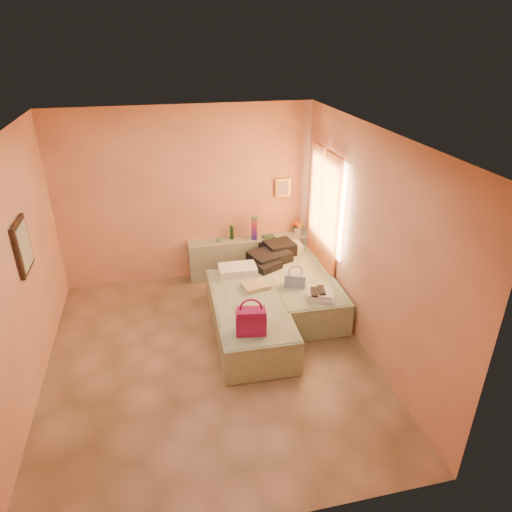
{
  "coord_description": "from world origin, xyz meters",
  "views": [
    {
      "loc": [
        -0.46,
        -4.63,
        3.76
      ],
      "look_at": [
        0.79,
        0.85,
        0.96
      ],
      "focal_mm": 32.0,
      "sensor_mm": 36.0,
      "label": 1
    }
  ],
  "objects_px": {
    "bed_left": "(249,317)",
    "green_book": "(269,237)",
    "blue_handbag": "(295,280)",
    "water_bottle": "(232,233)",
    "magenta_handbag": "(251,321)",
    "flower_vase": "(298,226)",
    "bed_right": "(298,287)",
    "towel_stack": "(322,295)",
    "headboard_ledge": "(250,256)"
  },
  "relations": [
    {
      "from": "bed_left",
      "to": "water_bottle",
      "type": "distance_m",
      "value": 1.8
    },
    {
      "from": "magenta_handbag",
      "to": "blue_handbag",
      "type": "bearing_deg",
      "value": 56.66
    },
    {
      "from": "magenta_handbag",
      "to": "towel_stack",
      "type": "bearing_deg",
      "value": 34.99
    },
    {
      "from": "bed_right",
      "to": "flower_vase",
      "type": "relative_size",
      "value": 7.48
    },
    {
      "from": "bed_right",
      "to": "magenta_handbag",
      "type": "xyz_separation_m",
      "value": [
        -1.02,
        -1.3,
        0.42
      ]
    },
    {
      "from": "towel_stack",
      "to": "bed_right",
      "type": "bearing_deg",
      "value": 95.59
    },
    {
      "from": "bed_left",
      "to": "water_bottle",
      "type": "xyz_separation_m",
      "value": [
        0.08,
        1.73,
        0.51
      ]
    },
    {
      "from": "bed_left",
      "to": "magenta_handbag",
      "type": "bearing_deg",
      "value": -98.45
    },
    {
      "from": "towel_stack",
      "to": "water_bottle",
      "type": "bearing_deg",
      "value": 115.55
    },
    {
      "from": "headboard_ledge",
      "to": "flower_vase",
      "type": "distance_m",
      "value": 0.95
    },
    {
      "from": "flower_vase",
      "to": "water_bottle",
      "type": "bearing_deg",
      "value": 178.39
    },
    {
      "from": "magenta_handbag",
      "to": "towel_stack",
      "type": "relative_size",
      "value": 1.03
    },
    {
      "from": "headboard_ledge",
      "to": "bed_right",
      "type": "relative_size",
      "value": 1.02
    },
    {
      "from": "headboard_ledge",
      "to": "magenta_handbag",
      "type": "relative_size",
      "value": 5.7
    },
    {
      "from": "bed_right",
      "to": "towel_stack",
      "type": "relative_size",
      "value": 5.71
    },
    {
      "from": "green_book",
      "to": "towel_stack",
      "type": "relative_size",
      "value": 0.54
    },
    {
      "from": "bed_right",
      "to": "towel_stack",
      "type": "height_order",
      "value": "towel_stack"
    },
    {
      "from": "bed_left",
      "to": "towel_stack",
      "type": "height_order",
      "value": "towel_stack"
    },
    {
      "from": "water_bottle",
      "to": "blue_handbag",
      "type": "height_order",
      "value": "water_bottle"
    },
    {
      "from": "headboard_ledge",
      "to": "water_bottle",
      "type": "height_order",
      "value": "water_bottle"
    },
    {
      "from": "flower_vase",
      "to": "magenta_handbag",
      "type": "xyz_separation_m",
      "value": [
        -1.33,
        -2.38,
        -0.12
      ]
    },
    {
      "from": "towel_stack",
      "to": "bed_left",
      "type": "bearing_deg",
      "value": 171.62
    },
    {
      "from": "green_book",
      "to": "magenta_handbag",
      "type": "height_order",
      "value": "magenta_handbag"
    },
    {
      "from": "water_bottle",
      "to": "flower_vase",
      "type": "height_order",
      "value": "flower_vase"
    },
    {
      "from": "bed_left",
      "to": "bed_right",
      "type": "bearing_deg",
      "value": 35.72
    },
    {
      "from": "flower_vase",
      "to": "blue_handbag",
      "type": "xyz_separation_m",
      "value": [
        -0.49,
        -1.45,
        -0.19
      ]
    },
    {
      "from": "bed_left",
      "to": "headboard_ledge",
      "type": "bearing_deg",
      "value": 78.74
    },
    {
      "from": "green_book",
      "to": "blue_handbag",
      "type": "bearing_deg",
      "value": -91.88
    },
    {
      "from": "magenta_handbag",
      "to": "green_book",
      "type": "bearing_deg",
      "value": 79.3
    },
    {
      "from": "bed_left",
      "to": "water_bottle",
      "type": "height_order",
      "value": "water_bottle"
    },
    {
      "from": "bed_left",
      "to": "green_book",
      "type": "relative_size",
      "value": 10.65
    },
    {
      "from": "green_book",
      "to": "flower_vase",
      "type": "relative_size",
      "value": 0.7
    },
    {
      "from": "water_bottle",
      "to": "towel_stack",
      "type": "distance_m",
      "value": 2.08
    },
    {
      "from": "blue_handbag",
      "to": "towel_stack",
      "type": "relative_size",
      "value": 0.83
    },
    {
      "from": "headboard_ledge",
      "to": "blue_handbag",
      "type": "distance_m",
      "value": 1.48
    },
    {
      "from": "magenta_handbag",
      "to": "blue_handbag",
      "type": "height_order",
      "value": "magenta_handbag"
    },
    {
      "from": "water_bottle",
      "to": "bed_right",
      "type": "bearing_deg",
      "value": -53.64
    },
    {
      "from": "headboard_ledge",
      "to": "green_book",
      "type": "bearing_deg",
      "value": -4.61
    },
    {
      "from": "blue_handbag",
      "to": "bed_left",
      "type": "bearing_deg",
      "value": -139.47
    },
    {
      "from": "bed_left",
      "to": "green_book",
      "type": "xyz_separation_m",
      "value": [
        0.69,
        1.64,
        0.42
      ]
    },
    {
      "from": "bed_left",
      "to": "magenta_handbag",
      "type": "relative_size",
      "value": 5.56
    },
    {
      "from": "flower_vase",
      "to": "bed_left",
      "type": "bearing_deg",
      "value": -125.49
    },
    {
      "from": "water_bottle",
      "to": "magenta_handbag",
      "type": "distance_m",
      "value": 2.43
    },
    {
      "from": "green_book",
      "to": "flower_vase",
      "type": "height_order",
      "value": "flower_vase"
    },
    {
      "from": "blue_handbag",
      "to": "magenta_handbag",
      "type": "bearing_deg",
      "value": -110.35
    },
    {
      "from": "magenta_handbag",
      "to": "blue_handbag",
      "type": "relative_size",
      "value": 1.23
    },
    {
      "from": "green_book",
      "to": "blue_handbag",
      "type": "xyz_separation_m",
      "value": [
        0.03,
        -1.39,
        -0.07
      ]
    },
    {
      "from": "flower_vase",
      "to": "green_book",
      "type": "bearing_deg",
      "value": -173.62
    },
    {
      "from": "blue_handbag",
      "to": "towel_stack",
      "type": "distance_m",
      "value": 0.47
    },
    {
      "from": "green_book",
      "to": "magenta_handbag",
      "type": "bearing_deg",
      "value": -112.24
    }
  ]
}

